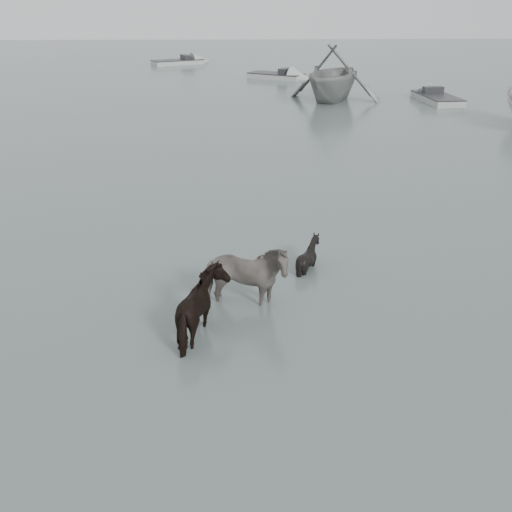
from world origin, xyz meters
name	(u,v)px	position (x,y,z in m)	size (l,w,h in m)	color
ground	(321,300)	(0.00, 0.00, 0.00)	(140.00, 140.00, 0.00)	#495750
pony_pinto	(243,269)	(-1.63, -0.16, 0.81)	(0.88, 1.92, 1.62)	black
pony_dark	(205,300)	(-2.35, -1.35, 0.73)	(1.46, 1.25, 1.47)	black
pony_black	(309,246)	(-0.08, 1.71, 0.55)	(0.88, 0.99, 1.09)	black
rowboat_trail	(334,71)	(3.96, 25.10, 1.62)	(5.29, 6.13, 3.23)	gray
skiff_port	(437,95)	(9.75, 24.34, 0.38)	(5.69, 1.60, 0.75)	#A6A8A6
skiff_mid	(276,73)	(1.35, 34.39, 0.38)	(5.38, 1.60, 0.75)	#A7A9A7
skiff_far	(178,60)	(-6.24, 43.45, 0.38)	(5.78, 1.60, 0.75)	#AAACAA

